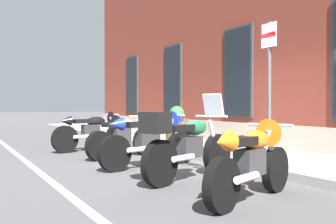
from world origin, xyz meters
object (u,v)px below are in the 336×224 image
at_px(motorcycle_green_touring, 187,144).
at_px(motorcycle_black_sport, 95,129).
at_px(motorcycle_blue_sport, 153,137).
at_px(barrel_planter, 177,128).
at_px(motorcycle_orange_sport, 255,156).
at_px(parking_sign, 269,71).
at_px(motorcycle_grey_naked, 123,137).

bearing_deg(motorcycle_green_touring, motorcycle_black_sport, 179.43).
relative_size(motorcycle_blue_sport, barrel_planter, 2.15).
height_order(motorcycle_orange_sport, parking_sign, parking_sign).
height_order(motorcycle_grey_naked, motorcycle_green_touring, motorcycle_green_touring).
bearing_deg(motorcycle_grey_naked, motorcycle_blue_sport, -0.24).
bearing_deg(motorcycle_orange_sport, motorcycle_blue_sport, 178.56).
xyz_separation_m(motorcycle_grey_naked, motorcycle_green_touring, (3.00, -0.16, 0.09)).
height_order(motorcycle_grey_naked, parking_sign, parking_sign).
xyz_separation_m(parking_sign, barrel_planter, (-3.58, 0.11, -1.21)).
distance_m(motorcycle_green_touring, parking_sign, 2.31).
relative_size(motorcycle_grey_naked, barrel_planter, 1.89).
xyz_separation_m(motorcycle_orange_sport, barrel_planter, (-5.32, 1.96, 0.03)).
relative_size(motorcycle_black_sport, motorcycle_grey_naked, 1.14).
distance_m(motorcycle_black_sport, motorcycle_orange_sport, 6.08).
height_order(motorcycle_grey_naked, motorcycle_orange_sport, motorcycle_orange_sport).
height_order(motorcycle_green_touring, parking_sign, parking_sign).
xyz_separation_m(motorcycle_black_sport, parking_sign, (4.34, 1.89, 1.24)).
bearing_deg(motorcycle_orange_sport, motorcycle_grey_naked, 178.97).
xyz_separation_m(motorcycle_black_sport, motorcycle_orange_sport, (6.08, 0.04, -0.01)).
xyz_separation_m(motorcycle_blue_sport, parking_sign, (1.20, 1.78, 1.22)).
bearing_deg(motorcycle_orange_sport, motorcycle_green_touring, -176.70).
height_order(motorcycle_grey_naked, barrel_planter, barrel_planter).
distance_m(motorcycle_grey_naked, motorcycle_green_touring, 3.00).
bearing_deg(barrel_planter, parking_sign, -1.69).
bearing_deg(motorcycle_blue_sport, motorcycle_black_sport, -177.98).
bearing_deg(motorcycle_orange_sport, barrel_planter, 159.74).
relative_size(motorcycle_grey_naked, motorcycle_orange_sport, 1.03).
relative_size(motorcycle_black_sport, motorcycle_green_touring, 1.06).
distance_m(motorcycle_green_touring, barrel_planter, 4.37).
xyz_separation_m(motorcycle_blue_sport, motorcycle_orange_sport, (2.93, -0.07, -0.03)).
xyz_separation_m(motorcycle_black_sport, motorcycle_blue_sport, (3.15, 0.11, 0.02)).
height_order(motorcycle_black_sport, motorcycle_grey_naked, motorcycle_black_sport).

